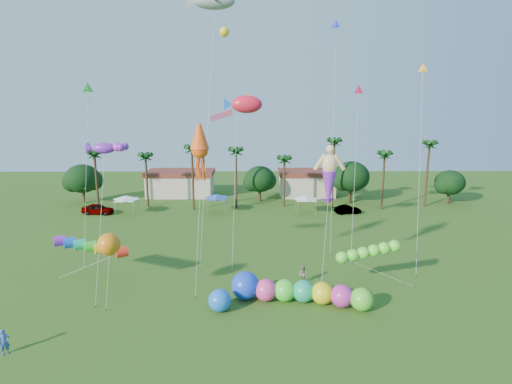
{
  "coord_description": "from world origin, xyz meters",
  "views": [
    {
      "loc": [
        -0.31,
        -24.81,
        16.28
      ],
      "look_at": [
        0.0,
        10.0,
        9.0
      ],
      "focal_mm": 28.0,
      "sensor_mm": 36.0,
      "label": 1
    }
  ],
  "objects_px": {
    "car_a": "(98,209)",
    "caterpillar_inflatable": "(295,291)",
    "spectator_a": "(4,342)",
    "spectator_b": "(303,275)",
    "car_b": "(348,210)",
    "blue_ball": "(220,300)"
  },
  "relations": [
    {
      "from": "caterpillar_inflatable",
      "to": "spectator_a",
      "type": "bearing_deg",
      "value": -148.9
    },
    {
      "from": "car_a",
      "to": "caterpillar_inflatable",
      "type": "xyz_separation_m",
      "value": [
        27.99,
        -29.56,
        0.2
      ]
    },
    {
      "from": "spectator_a",
      "to": "blue_ball",
      "type": "relative_size",
      "value": 0.96
    },
    {
      "from": "spectator_a",
      "to": "caterpillar_inflatable",
      "type": "distance_m",
      "value": 21.58
    },
    {
      "from": "car_a",
      "to": "caterpillar_inflatable",
      "type": "distance_m",
      "value": 40.7
    },
    {
      "from": "car_b",
      "to": "blue_ball",
      "type": "bearing_deg",
      "value": 141.37
    },
    {
      "from": "spectator_a",
      "to": "spectator_b",
      "type": "bearing_deg",
      "value": -5.75
    },
    {
      "from": "car_a",
      "to": "car_b",
      "type": "relative_size",
      "value": 1.19
    },
    {
      "from": "car_b",
      "to": "spectator_a",
      "type": "bearing_deg",
      "value": 130.32
    },
    {
      "from": "car_a",
      "to": "spectator_b",
      "type": "height_order",
      "value": "spectator_b"
    },
    {
      "from": "car_a",
      "to": "car_b",
      "type": "bearing_deg",
      "value": -84.66
    },
    {
      "from": "car_b",
      "to": "spectator_b",
      "type": "relative_size",
      "value": 2.36
    },
    {
      "from": "spectator_b",
      "to": "caterpillar_inflatable",
      "type": "height_order",
      "value": "caterpillar_inflatable"
    },
    {
      "from": "car_b",
      "to": "spectator_b",
      "type": "xyz_separation_m",
      "value": [
        -10.26,
        -25.55,
        0.19
      ]
    },
    {
      "from": "car_b",
      "to": "caterpillar_inflatable",
      "type": "distance_m",
      "value": 31.58
    },
    {
      "from": "car_a",
      "to": "spectator_b",
      "type": "distance_m",
      "value": 38.85
    },
    {
      "from": "car_a",
      "to": "spectator_a",
      "type": "xyz_separation_m",
      "value": [
        7.64,
        -36.74,
        0.07
      ]
    },
    {
      "from": "caterpillar_inflatable",
      "to": "blue_ball",
      "type": "bearing_deg",
      "value": -155.69
    },
    {
      "from": "spectator_a",
      "to": "caterpillar_inflatable",
      "type": "bearing_deg",
      "value": -13.51
    },
    {
      "from": "caterpillar_inflatable",
      "to": "car_b",
      "type": "bearing_deg",
      "value": 80.43
    },
    {
      "from": "car_a",
      "to": "blue_ball",
      "type": "xyz_separation_m",
      "value": [
        21.67,
        -30.97,
        0.11
      ]
    },
    {
      "from": "car_b",
      "to": "caterpillar_inflatable",
      "type": "bearing_deg",
      "value": 150.05
    }
  ]
}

